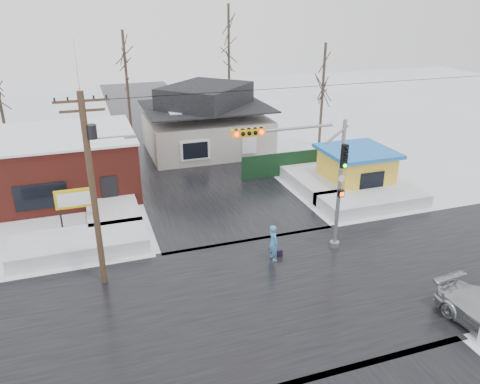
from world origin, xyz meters
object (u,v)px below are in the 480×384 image
object	(u,v)px
pedestrian	(273,243)
kiosk	(356,169)
marquee_sign	(75,200)
utility_pole	(93,181)
traffic_signal	(314,171)

from	to	relation	value
pedestrian	kiosk	bearing A→B (deg)	-57.29
kiosk	pedestrian	world-z (taller)	kiosk
marquee_sign	pedestrian	bearing A→B (deg)	-35.55
marquee_sign	kiosk	xyz separation A→B (m)	(18.50, 0.50, -0.46)
marquee_sign	pedestrian	size ratio (longest dim) A/B	1.32
utility_pole	kiosk	world-z (taller)	utility_pole
kiosk	traffic_signal	bearing A→B (deg)	-135.16
traffic_signal	kiosk	world-z (taller)	traffic_signal
traffic_signal	utility_pole	size ratio (longest dim) A/B	0.78
marquee_sign	utility_pole	bearing A→B (deg)	-79.87
kiosk	pedestrian	size ratio (longest dim) A/B	2.38
pedestrian	marquee_sign	bearing A→B (deg)	49.13
utility_pole	marquee_sign	distance (m)	6.87
utility_pole	pedestrian	distance (m)	9.27
traffic_signal	kiosk	xyz separation A→B (m)	(7.07, 7.03, -3.08)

